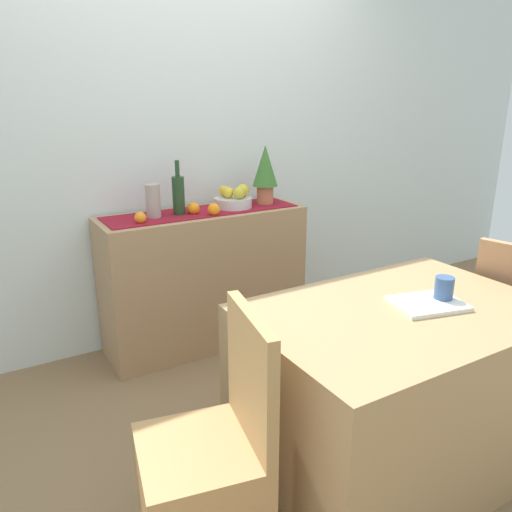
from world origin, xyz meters
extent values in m
cube|color=olive|center=(0.00, 0.00, -0.01)|extent=(6.40, 6.40, 0.02)
cube|color=silver|center=(0.00, 1.18, 1.35)|extent=(6.40, 0.06, 2.70)
cube|color=tan|center=(-0.01, 0.92, 0.43)|extent=(1.26, 0.42, 0.87)
cube|color=maroon|center=(-0.01, 0.92, 0.87)|extent=(1.19, 0.32, 0.01)
cylinder|color=silver|center=(0.20, 0.92, 0.90)|extent=(0.24, 0.24, 0.06)
sphere|color=gold|center=(0.21, 0.87, 0.97)|extent=(0.07, 0.07, 0.07)
sphere|color=gold|center=(0.18, 0.99, 0.97)|extent=(0.07, 0.07, 0.07)
sphere|color=gold|center=(0.27, 0.92, 0.97)|extent=(0.08, 0.08, 0.08)
sphere|color=gold|center=(0.17, 0.92, 0.97)|extent=(0.07, 0.07, 0.07)
cylinder|color=#213E20|center=(-0.16, 0.92, 0.98)|extent=(0.07, 0.07, 0.23)
cylinder|color=#213E20|center=(-0.16, 0.92, 1.14)|extent=(0.03, 0.03, 0.09)
cylinder|color=#A3978E|center=(-0.32, 0.92, 0.97)|extent=(0.08, 0.08, 0.20)
cylinder|color=#B76C49|center=(0.43, 0.92, 0.93)|extent=(0.11, 0.11, 0.12)
cone|color=#3A6F30|center=(0.43, 0.92, 1.12)|extent=(0.16, 0.16, 0.26)
sphere|color=orange|center=(-0.43, 0.84, 0.90)|extent=(0.07, 0.07, 0.07)
sphere|color=orange|center=(0.01, 0.80, 0.91)|extent=(0.07, 0.07, 0.07)
sphere|color=orange|center=(-0.08, 0.89, 0.91)|extent=(0.07, 0.07, 0.07)
cube|color=tan|center=(0.18, -0.54, 0.37)|extent=(1.21, 0.82, 0.74)
cube|color=white|center=(0.29, -0.57, 0.75)|extent=(0.32, 0.27, 0.02)
cylinder|color=#375486|center=(0.37, -0.57, 0.79)|extent=(0.08, 0.08, 0.11)
cube|color=tan|center=(-0.71, -0.54, 0.23)|extent=(0.47, 0.47, 0.45)
cube|color=tan|center=(-0.53, -0.57, 0.68)|extent=(0.12, 0.40, 0.45)
camera|label=1|loc=(-1.25, -1.82, 1.55)|focal=35.28mm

